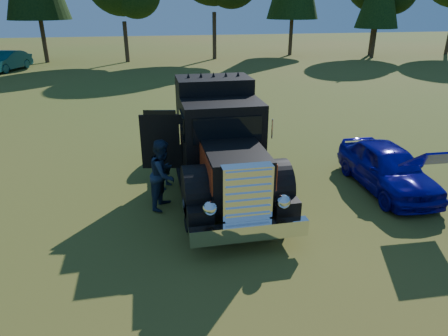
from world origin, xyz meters
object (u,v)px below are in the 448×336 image
spectator_far (163,174)px  distant_teal_car (7,61)px  hotrod_coupe (388,167)px  spectator_near (164,158)px  diamond_t_truck (219,146)px

spectator_far → distant_teal_car: (-10.65, 25.00, -0.18)m
hotrod_coupe → spectator_far: 6.21m
hotrod_coupe → spectator_far: bearing=178.7°
hotrod_coupe → spectator_near: (-6.13, 1.33, 0.24)m
hotrod_coupe → spectator_near: 6.27m
diamond_t_truck → spectator_far: 1.83m
spectator_near → distant_teal_car: bearing=54.6°
diamond_t_truck → spectator_far: bearing=-152.8°
diamond_t_truck → spectator_far: size_ratio=3.94×
hotrod_coupe → spectator_far: size_ratio=2.26×
diamond_t_truck → hotrod_coupe: bearing=-11.7°
hotrod_coupe → spectator_far: hotrod_coupe is taller
diamond_t_truck → hotrod_coupe: size_ratio=1.74×
spectator_far → distant_teal_car: bearing=49.3°
spectator_far → distant_teal_car: 27.17m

